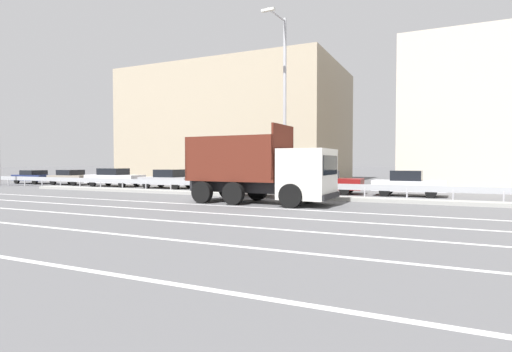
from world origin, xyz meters
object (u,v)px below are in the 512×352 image
at_px(street_lamp_1, 284,99).
at_px(parked_car_3, 168,179).
at_px(parked_car_4, 229,179).
at_px(median_road_sign, 243,175).
at_px(dump_truck, 277,176).
at_px(parked_car_0, 34,177).
at_px(parked_car_6, 408,183).
at_px(parked_car_2, 114,177).
at_px(parked_car_1, 71,177).
at_px(parked_car_5, 322,182).

distance_m(street_lamp_1, parked_car_3, 12.49).
xyz_separation_m(street_lamp_1, parked_car_4, (-5.61, 4.05, -4.61)).
relative_size(median_road_sign, parked_car_4, 0.47).
bearing_deg(parked_car_4, parked_car_3, -88.49).
xyz_separation_m(street_lamp_1, parked_car_3, (-10.86, 4.05, -4.66)).
bearing_deg(median_road_sign, parked_car_3, 154.60).
bearing_deg(parked_car_3, parked_car_4, -92.83).
relative_size(dump_truck, parked_car_0, 1.71).
distance_m(street_lamp_1, parked_car_6, 8.72).
bearing_deg(parked_car_2, dump_truck, 65.78).
xyz_separation_m(parked_car_1, parked_car_4, (15.84, -0.24, 0.09)).
height_order(street_lamp_1, parked_car_5, street_lamp_1).
bearing_deg(street_lamp_1, parked_car_6, 34.72).
bearing_deg(parked_car_3, dump_truck, -124.05).
distance_m(parked_car_3, parked_car_5, 11.88).
height_order(dump_truck, parked_car_3, dump_truck).
xyz_separation_m(parked_car_2, parked_car_4, (10.63, -0.00, 0.02)).
bearing_deg(parked_car_6, parked_car_2, -88.74).
relative_size(street_lamp_1, parked_car_6, 2.46).
relative_size(street_lamp_1, parked_car_5, 1.96).
distance_m(street_lamp_1, parked_car_5, 6.25).
bearing_deg(parked_car_4, median_road_sign, 39.23).
xyz_separation_m(dump_truck, parked_car_3, (-11.70, 7.08, -0.62)).
distance_m(dump_truck, median_road_sign, 4.62).
xyz_separation_m(parked_car_2, parked_car_3, (5.38, -0.01, -0.03)).
distance_m(parked_car_0, parked_car_4, 20.49).
xyz_separation_m(parked_car_1, parked_car_5, (22.47, -0.23, 0.06)).
bearing_deg(parked_car_2, parked_car_0, -92.39).
bearing_deg(parked_car_3, median_road_sign, -118.29).
height_order(parked_car_2, parked_car_3, parked_car_2).
bearing_deg(median_road_sign, parked_car_4, 127.77).
bearing_deg(parked_car_4, parked_car_5, 91.57).
relative_size(parked_car_5, parked_car_6, 1.25).
bearing_deg(street_lamp_1, parked_car_5, 75.88).
height_order(dump_truck, parked_car_1, dump_truck).
height_order(dump_truck, parked_car_4, dump_truck).
relative_size(parked_car_3, parked_car_5, 0.85).
bearing_deg(parked_car_2, parked_car_5, 88.34).
height_order(street_lamp_1, parked_car_4, street_lamp_1).
distance_m(parked_car_1, parked_car_6, 27.52).
relative_size(parked_car_2, parked_car_4, 1.02).
relative_size(street_lamp_1, parked_car_0, 2.33).
bearing_deg(median_road_sign, parked_car_1, 167.48).
bearing_deg(parked_car_6, dump_truck, -34.99).
xyz_separation_m(parked_car_0, parked_car_1, (4.66, 0.12, 0.02)).
distance_m(parked_car_1, parked_car_5, 22.47).
distance_m(parked_car_1, parked_car_2, 5.22).
relative_size(parked_car_0, parked_car_3, 0.99).
distance_m(parked_car_2, parked_car_3, 5.38).
relative_size(dump_truck, parked_car_2, 1.45).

